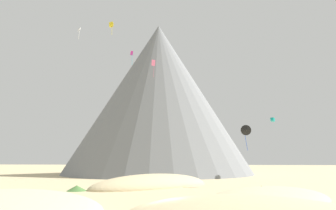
{
  "coord_description": "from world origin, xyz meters",
  "views": [
    {
      "loc": [
        2.68,
        -24.17,
        4.53
      ],
      "look_at": [
        -3.98,
        42.77,
        16.0
      ],
      "focal_mm": 33.52,
      "sensor_mm": 36.0,
      "label": 1
    }
  ],
  "objects_px": {
    "kite_black_low": "(246,130)",
    "kite_yellow_high": "(111,25)",
    "kite_magenta_high": "(132,55)",
    "rock_massif": "(156,103)",
    "bush_mid_center": "(40,199)",
    "kite_white_high": "(79,31)",
    "bush_near_left": "(262,188)",
    "kite_teal_low": "(273,120)",
    "bush_far_left": "(77,188)",
    "kite_rainbow_high": "(153,64)"
  },
  "relations": [
    {
      "from": "kite_white_high",
      "to": "kite_rainbow_high",
      "type": "bearing_deg",
      "value": 114.59
    },
    {
      "from": "kite_yellow_high",
      "to": "kite_magenta_high",
      "type": "bearing_deg",
      "value": 101.95
    },
    {
      "from": "kite_teal_low",
      "to": "kite_white_high",
      "type": "bearing_deg",
      "value": 50.61
    },
    {
      "from": "bush_far_left",
      "to": "bush_near_left",
      "type": "bearing_deg",
      "value": 5.96
    },
    {
      "from": "kite_rainbow_high",
      "to": "kite_black_low",
      "type": "xyz_separation_m",
      "value": [
        19.4,
        -24.14,
        -19.53
      ]
    },
    {
      "from": "bush_far_left",
      "to": "rock_massif",
      "type": "bearing_deg",
      "value": 85.7
    },
    {
      "from": "kite_white_high",
      "to": "kite_teal_low",
      "type": "bearing_deg",
      "value": 90.48
    },
    {
      "from": "bush_near_left",
      "to": "kite_black_low",
      "type": "height_order",
      "value": "kite_black_low"
    },
    {
      "from": "rock_massif",
      "to": "kite_magenta_high",
      "type": "xyz_separation_m",
      "value": [
        -4.63,
        -14.49,
        11.04
      ]
    },
    {
      "from": "kite_rainbow_high",
      "to": "kite_teal_low",
      "type": "relative_size",
      "value": 3.95
    },
    {
      "from": "bush_near_left",
      "to": "kite_magenta_high",
      "type": "bearing_deg",
      "value": 127.84
    },
    {
      "from": "rock_massif",
      "to": "kite_yellow_high",
      "type": "bearing_deg",
      "value": -121.83
    },
    {
      "from": "kite_black_low",
      "to": "kite_teal_low",
      "type": "bearing_deg",
      "value": 70.34
    },
    {
      "from": "bush_near_left",
      "to": "rock_massif",
      "type": "distance_m",
      "value": 57.65
    },
    {
      "from": "rock_massif",
      "to": "kite_teal_low",
      "type": "relative_size",
      "value": 50.83
    },
    {
      "from": "kite_rainbow_high",
      "to": "kite_teal_low",
      "type": "height_order",
      "value": "kite_rainbow_high"
    },
    {
      "from": "kite_rainbow_high",
      "to": "bush_far_left",
      "type": "bearing_deg",
      "value": 87.99
    },
    {
      "from": "rock_massif",
      "to": "kite_black_low",
      "type": "distance_m",
      "value": 48.57
    },
    {
      "from": "kite_teal_low",
      "to": "kite_white_high",
      "type": "relative_size",
      "value": 0.42
    },
    {
      "from": "bush_mid_center",
      "to": "kite_teal_low",
      "type": "xyz_separation_m",
      "value": [
        33.6,
        45.27,
        13.22
      ]
    },
    {
      "from": "bush_far_left",
      "to": "bush_mid_center",
      "type": "xyz_separation_m",
      "value": [
        1.25,
        -12.69,
        0.06
      ]
    },
    {
      "from": "kite_rainbow_high",
      "to": "kite_white_high",
      "type": "distance_m",
      "value": 20.24
    },
    {
      "from": "kite_rainbow_high",
      "to": "kite_white_high",
      "type": "xyz_separation_m",
      "value": [
        -15.57,
        -12.02,
        4.75
      ]
    },
    {
      "from": "kite_rainbow_high",
      "to": "kite_yellow_high",
      "type": "bearing_deg",
      "value": 0.89
    },
    {
      "from": "kite_teal_low",
      "to": "kite_black_low",
      "type": "bearing_deg",
      "value": 104.09
    },
    {
      "from": "kite_rainbow_high",
      "to": "kite_magenta_high",
      "type": "xyz_separation_m",
      "value": [
        -6.5,
        3.27,
        3.82
      ]
    },
    {
      "from": "bush_near_left",
      "to": "kite_yellow_high",
      "type": "distance_m",
      "value": 61.09
    },
    {
      "from": "kite_rainbow_high",
      "to": "kite_yellow_high",
      "type": "height_order",
      "value": "kite_yellow_high"
    },
    {
      "from": "bush_far_left",
      "to": "bush_near_left",
      "type": "distance_m",
      "value": 26.1
    },
    {
      "from": "bush_mid_center",
      "to": "rock_massif",
      "type": "bearing_deg",
      "value": 87.66
    },
    {
      "from": "kite_magenta_high",
      "to": "rock_massif",
      "type": "bearing_deg",
      "value": 99.56
    },
    {
      "from": "bush_far_left",
      "to": "rock_massif",
      "type": "height_order",
      "value": "rock_massif"
    },
    {
      "from": "kite_black_low",
      "to": "kite_yellow_high",
      "type": "xyz_separation_m",
      "value": [
        -31.41,
        25.56,
        31.61
      ]
    },
    {
      "from": "bush_mid_center",
      "to": "kite_black_low",
      "type": "relative_size",
      "value": 0.5
    },
    {
      "from": "bush_near_left",
      "to": "kite_teal_low",
      "type": "relative_size",
      "value": 2.38
    },
    {
      "from": "rock_massif",
      "to": "kite_teal_low",
      "type": "bearing_deg",
      "value": -31.54
    },
    {
      "from": "kite_teal_low",
      "to": "bush_near_left",
      "type": "bearing_deg",
      "value": 110.49
    },
    {
      "from": "bush_far_left",
      "to": "kite_teal_low",
      "type": "bearing_deg",
      "value": 43.07
    },
    {
      "from": "bush_far_left",
      "to": "bush_near_left",
      "type": "height_order",
      "value": "bush_far_left"
    },
    {
      "from": "bush_far_left",
      "to": "kite_magenta_high",
      "type": "bearing_deg",
      "value": 91.16
    },
    {
      "from": "bush_near_left",
      "to": "rock_massif",
      "type": "xyz_separation_m",
      "value": [
        -22.09,
        48.88,
        21.13
      ]
    },
    {
      "from": "rock_massif",
      "to": "kite_magenta_high",
      "type": "height_order",
      "value": "rock_massif"
    },
    {
      "from": "rock_massif",
      "to": "kite_white_high",
      "type": "distance_m",
      "value": 34.89
    },
    {
      "from": "bush_mid_center",
      "to": "kite_white_high",
      "type": "height_order",
      "value": "kite_white_high"
    },
    {
      "from": "bush_far_left",
      "to": "kite_rainbow_high",
      "type": "height_order",
      "value": "kite_rainbow_high"
    },
    {
      "from": "kite_teal_low",
      "to": "rock_massif",
      "type": "bearing_deg",
      "value": 5.51
    },
    {
      "from": "rock_massif",
      "to": "kite_black_low",
      "type": "bearing_deg",
      "value": -63.08
    },
    {
      "from": "kite_white_high",
      "to": "kite_magenta_high",
      "type": "relative_size",
      "value": 0.68
    },
    {
      "from": "bush_near_left",
      "to": "kite_magenta_high",
      "type": "relative_size",
      "value": 0.69
    },
    {
      "from": "kite_magenta_high",
      "to": "kite_white_high",
      "type": "bearing_deg",
      "value": -93.41
    }
  ]
}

